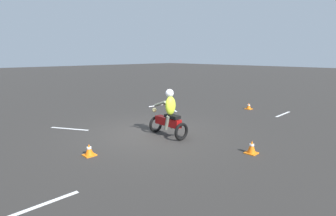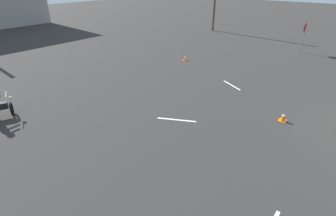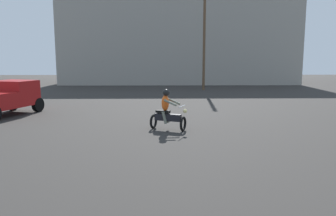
% 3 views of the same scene
% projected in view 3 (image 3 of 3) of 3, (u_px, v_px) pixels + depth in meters
% --- Properties ---
extents(motorcycle_rider_background, '(1.54, 1.12, 1.66)m').
position_uv_depth(motorcycle_rider_background, '(167.00, 112.00, 13.24)').
color(motorcycle_rider_background, black).
rests_on(motorcycle_rider_background, ground).
extents(pickup_truck, '(3.08, 4.52, 1.73)m').
position_uv_depth(pickup_truck, '(3.00, 97.00, 16.58)').
color(pickup_truck, black).
rests_on(pickup_truck, ground).
extents(utility_pole_far, '(0.24, 0.24, 9.67)m').
position_uv_depth(utility_pole_far, '(204.00, 37.00, 29.75)').
color(utility_pole_far, brown).
rests_on(utility_pole_far, ground).
extents(building_backdrop, '(26.70, 11.50, 9.22)m').
position_uv_depth(building_backdrop, '(178.00, 45.00, 40.62)').
color(building_backdrop, gray).
rests_on(building_backdrop, ground).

